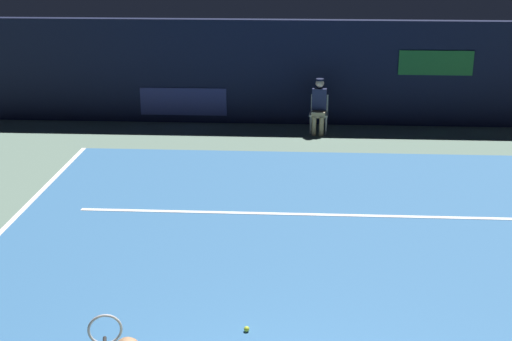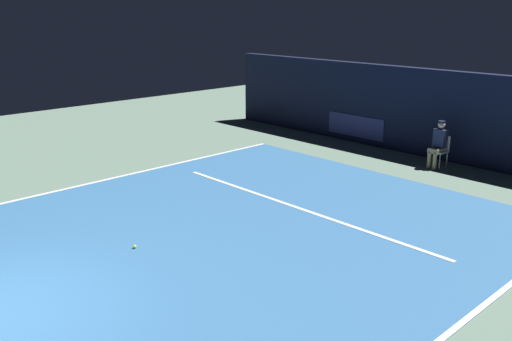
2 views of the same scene
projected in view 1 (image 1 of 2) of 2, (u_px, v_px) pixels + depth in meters
name	position (u px, v px, depth m)	size (l,w,h in m)	color
ground_plane	(296.00, 266.00, 10.32)	(31.63, 31.63, 0.00)	slate
court_surface	(296.00, 266.00, 10.32)	(9.71, 11.21, 0.01)	#336699
line_service	(297.00, 214.00, 12.17)	(7.57, 0.10, 0.01)	white
back_wall	(299.00, 72.00, 17.62)	(16.65, 0.33, 2.60)	#141933
line_judge_on_chair	(319.00, 105.00, 16.91)	(0.47, 0.56, 1.32)	white
tennis_ball	(247.00, 329.00, 8.60)	(0.07, 0.07, 0.07)	#CCE033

